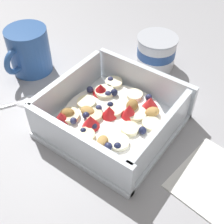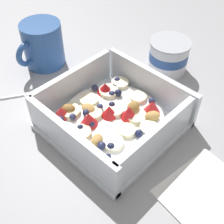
% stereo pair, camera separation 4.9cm
% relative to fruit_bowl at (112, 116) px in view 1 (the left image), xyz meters
% --- Properties ---
extents(ground_plane, '(2.40, 2.40, 0.00)m').
position_rel_fruit_bowl_xyz_m(ground_plane, '(0.01, -0.00, -0.02)').
color(ground_plane, '#9E9EA3').
extents(fruit_bowl, '(0.19, 0.19, 0.07)m').
position_rel_fruit_bowl_xyz_m(fruit_bowl, '(0.00, 0.00, 0.00)').
color(fruit_bowl, white).
rests_on(fruit_bowl, ground).
extents(spoon, '(0.11, 0.16, 0.01)m').
position_rel_fruit_bowl_xyz_m(spoon, '(-0.17, -0.06, -0.02)').
color(spoon, silver).
rests_on(spoon, ground).
extents(yogurt_cup, '(0.08, 0.08, 0.07)m').
position_rel_fruit_bowl_xyz_m(yogurt_cup, '(-0.03, 0.19, 0.01)').
color(yogurt_cup, white).
rests_on(yogurt_cup, ground).
extents(coffee_mug, '(0.08, 0.11, 0.09)m').
position_rel_fruit_bowl_xyz_m(coffee_mug, '(-0.22, 0.03, 0.02)').
color(coffee_mug, '#2D5699').
rests_on(coffee_mug, ground).
extents(folded_napkin, '(0.13, 0.13, 0.01)m').
position_rel_fruit_bowl_xyz_m(folded_napkin, '(0.19, -0.00, -0.02)').
color(folded_napkin, white).
rests_on(folded_napkin, ground).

